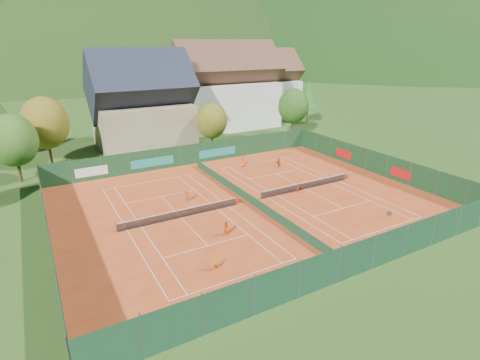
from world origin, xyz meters
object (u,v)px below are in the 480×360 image
Objects in this scene: hotel_block_a at (226,91)px; hotel_block_b at (263,87)px; chalet at (142,107)px; player_left_near at (215,263)px; player_left_mid at (226,229)px; player_left_far at (186,196)px; ball_hopper at (389,213)px; player_right_far_b at (279,162)px; player_right_near at (298,188)px; player_right_far_a at (242,161)px.

hotel_block_a is 16.14m from hotel_block_b.
chalet is 12.49× the size of player_left_near.
player_left_far is at bearing 99.89° from player_left_mid.
player_left_far is at bearing 64.95° from player_left_near.
hotel_block_b is 11.50× the size of player_left_mid.
hotel_block_a is at bearing 83.07° from ball_hopper.
hotel_block_b is at bearing 70.15° from ball_hopper.
chalet is 12.11× the size of player_right_far_b.
chalet is 13.77× the size of player_right_near.
player_right_far_a is at bearing -65.16° from chalet.
player_right_far_a is at bearing 64.24° from player_left_mid.
player_right_far_a is (11.65, 7.80, 0.11)m from player_left_far.
player_right_far_a is (-10.35, -24.68, -6.60)m from hotel_block_a.
chalet is 42.99m from ball_hopper.
hotel_block_a reaches higher than player_left_far.
hotel_block_b is 40.98m from player_right_far_b.
hotel_block_b reaches higher than ball_hopper.
hotel_block_b reaches higher than player_right_near.
player_left_mid is at bearing 40.91° from player_left_near.
player_left_mid reaches higher than player_right_near.
ball_hopper is 19.48m from player_left_near.
hotel_block_a is 38.34m from player_right_near.
player_left_far is (-16.36, 13.92, 0.11)m from ball_hopper.
hotel_block_a reaches higher than player_left_mid.
player_left_far is (-3.00, -26.48, -5.96)m from chalet.
player_left_mid is at bearing 162.56° from player_right_near.
chalet reaches higher than player_right_far_a.
hotel_block_a is at bearing -150.26° from hotel_block_b.
chalet is at bearing 67.30° from player_right_near.
player_left_near is 0.97× the size of player_right_far_b.
hotel_block_a is 14.37× the size of player_left_mid.
player_left_near is 18.33m from player_right_near.
hotel_block_a is 1.25× the size of hotel_block_b.
player_right_far_a is at bearing -112.75° from hotel_block_a.
hotel_block_a reaches higher than player_right_far_b.
player_left_far reaches higher than player_left_near.
player_left_near is at bearing 51.69° from player_right_far_a.
player_left_far is at bearing -131.64° from hotel_block_b.
player_right_near is (-3.86, 9.88, 0.03)m from ball_hopper.
player_right_far_b is at bearing 90.82° from ball_hopper.
player_right_near is (-23.50, -44.52, -6.03)m from hotel_block_b.
player_left_near is 13.98m from player_left_far.
ball_hopper is at bearing 98.49° from player_right_far_a.
player_right_far_b reaches higher than ball_hopper.
player_right_far_b is (15.81, 14.28, -0.08)m from player_left_mid.
hotel_block_b reaches higher than player_right_far_b.
player_left_near reaches higher than player_right_near.
hotel_block_b is (14.00, 8.00, -0.76)m from hotel_block_a.
player_left_mid is (-21.72, -41.60, -6.63)m from hotel_block_a.
player_left_far is 13.14m from player_right_near.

